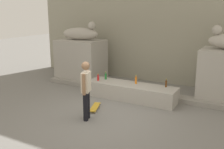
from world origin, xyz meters
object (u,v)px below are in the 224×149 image
at_px(bottle_green, 106,76).
at_px(statue_reclining_left, 81,33).
at_px(bottle_orange, 136,80).
at_px(skater, 86,88).
at_px(bottle_red, 98,78).
at_px(skateboard, 95,107).
at_px(bottle_brown, 166,84).

bearing_deg(bottle_green, statue_reclining_left, 148.68).
height_order(bottle_orange, bottle_green, bottle_orange).
bearing_deg(skater, bottle_orange, 149.67).
distance_m(bottle_red, bottle_green, 0.32).
xyz_separation_m(bottle_orange, bottle_red, (-1.37, -0.26, -0.03)).
height_order(skateboard, bottle_green, bottle_green).
distance_m(skater, bottle_green, 2.48).
bearing_deg(bottle_brown, skater, -121.66).
distance_m(bottle_orange, bottle_red, 1.40).
distance_m(statue_reclining_left, skateboard, 4.12).
bearing_deg(skateboard, skater, -3.66).
distance_m(bottle_brown, bottle_red, 2.44).
relative_size(statue_reclining_left, bottle_red, 6.62).
relative_size(statue_reclining_left, bottle_green, 5.94).
bearing_deg(bottle_orange, skateboard, -114.20).
height_order(skater, bottle_green, skater).
distance_m(skater, bottle_brown, 2.89).
relative_size(bottle_brown, bottle_orange, 0.92).
bearing_deg(bottle_brown, bottle_green, -177.49).
height_order(skateboard, bottle_orange, bottle_orange).
xyz_separation_m(skateboard, bottle_red, (-0.67, 1.29, 0.57)).
bearing_deg(skater, bottle_red, -175.43).
relative_size(skater, bottle_red, 6.63).
xyz_separation_m(statue_reclining_left, skater, (2.61, -3.49, -1.13)).
xyz_separation_m(skater, bottle_red, (-0.90, 2.07, -0.29)).
height_order(bottle_brown, bottle_red, bottle_brown).
xyz_separation_m(statue_reclining_left, bottle_brown, (4.12, -1.04, -1.41)).
relative_size(skateboard, bottle_green, 2.92).
xyz_separation_m(statue_reclining_left, skateboard, (2.39, -2.70, -1.99)).
bearing_deg(statue_reclining_left, bottle_brown, -23.12).
distance_m(statue_reclining_left, bottle_brown, 4.48).
height_order(statue_reclining_left, bottle_green, statue_reclining_left).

